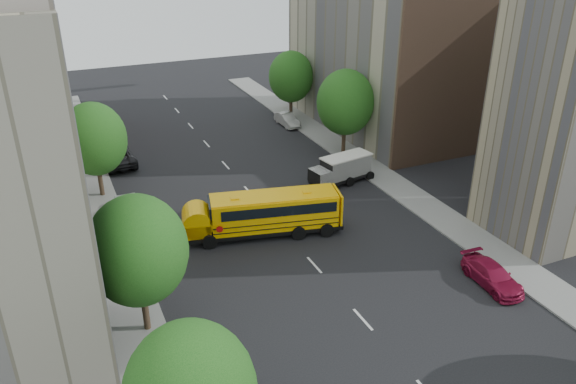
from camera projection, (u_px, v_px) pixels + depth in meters
ground at (301, 250)px, 37.51m from camera, size 120.00×120.00×0.00m
sidewalk_left at (113, 250)px, 37.38m from camera, size 3.00×80.00×0.12m
sidewalk_right at (402, 190)px, 45.83m from camera, size 3.00×80.00×0.12m
lane_markings at (249, 191)px, 45.75m from camera, size 0.15×64.00×0.01m
building_right_far at (378, 41)px, 56.72m from camera, size 10.00×22.00×18.00m
building_right_sidewall at (448, 63)px, 47.66m from camera, size 10.10×0.30×18.00m
street_tree_1 at (137, 251)px, 28.04m from camera, size 5.12×5.12×7.90m
street_tree_2 at (94, 139)px, 42.92m from camera, size 4.99×4.99×7.71m
street_tree_4 at (345, 102)px, 50.90m from camera, size 5.25×5.25×8.10m
street_tree_5 at (291, 77)px, 60.94m from camera, size 4.86×4.86×7.51m
school_bus at (263, 212)px, 38.75m from camera, size 11.10×4.77×3.06m
safari_truck at (342, 169)px, 46.81m from camera, size 5.68×2.86×2.32m
parked_car_1 at (129, 206)px, 41.70m from camera, size 1.59×4.45×1.46m
parked_car_2 at (117, 156)px, 50.63m from camera, size 2.90×5.80×1.58m
parked_car_3 at (492, 275)px, 33.66m from camera, size 2.08×4.58×1.30m
parked_car_5 at (287, 120)px, 60.42m from camera, size 1.52×4.09×1.34m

